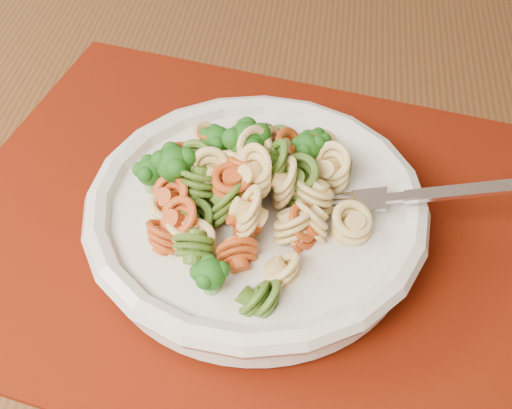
{
  "coord_description": "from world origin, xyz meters",
  "views": [
    {
      "loc": [
        0.74,
        0.14,
        1.15
      ],
      "look_at": [
        0.72,
        0.49,
        0.79
      ],
      "focal_mm": 50.0,
      "sensor_mm": 36.0,
      "label": 1
    }
  ],
  "objects": [
    {
      "name": "dining_table",
      "position": [
        0.65,
        0.64,
        0.64
      ],
      "size": [
        1.41,
        0.95,
        0.75
      ],
      "rotation": [
        0.0,
        0.0,
        -0.06
      ],
      "color": "#563218",
      "rests_on": "ground"
    },
    {
      "name": "placemat",
      "position": [
        0.72,
        0.5,
        0.75
      ],
      "size": [
        0.55,
        0.48,
        0.0
      ],
      "primitive_type": "cube",
      "rotation": [
        0.0,
        0.0,
        -0.26
      ],
      "color": "#591103",
      "rests_on": "dining_table"
    },
    {
      "name": "pasta_bowl",
      "position": [
        0.72,
        0.49,
        0.78
      ],
      "size": [
        0.24,
        0.24,
        0.05
      ],
      "color": "beige",
      "rests_on": "placemat"
    },
    {
      "name": "pasta_broccoli_heap",
      "position": [
        0.72,
        0.49,
        0.8
      ],
      "size": [
        0.21,
        0.21,
        0.06
      ],
      "primitive_type": null,
      "color": "#EAC374",
      "rests_on": "pasta_bowl"
    },
    {
      "name": "fork",
      "position": [
        0.79,
        0.49,
        0.8
      ],
      "size": [
        0.18,
        0.05,
        0.08
      ],
      "primitive_type": null,
      "rotation": [
        0.0,
        -0.35,
        -0.15
      ],
      "color": "silver",
      "rests_on": "pasta_bowl"
    }
  ]
}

